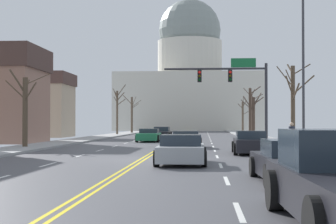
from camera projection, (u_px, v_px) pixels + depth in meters
name	position (u px, v px, depth m)	size (l,w,h in m)	color
ground	(143.00, 159.00, 23.76)	(20.00, 180.00, 0.20)	#47474C
signal_gantry	(236.00, 83.00, 38.93)	(7.91, 0.41, 6.48)	#28282D
street_lamp_right	(298.00, 57.00, 27.48)	(2.44, 0.24, 8.71)	#333338
capitol_building	(190.00, 81.00, 105.94)	(29.52, 18.26, 29.65)	beige
sedan_near_00	(186.00, 140.00, 34.42)	(2.10, 4.41, 1.13)	#6B6056
sedan_near_01	(250.00, 143.00, 27.69)	(2.00, 4.55, 1.26)	black
sedan_near_02	(181.00, 150.00, 20.91)	(2.08, 4.25, 1.22)	#9EA3A8
sedan_near_03	(292.00, 162.00, 14.65)	(2.13, 4.76, 1.24)	black
sedan_oncoming_00	(149.00, 136.00, 44.71)	(2.02, 4.42, 1.14)	#1E7247
sedan_oncoming_01	(162.00, 133.00, 54.61)	(2.03, 4.56, 1.21)	black
flank_building_00	(28.00, 105.00, 58.74)	(9.89, 6.34, 7.34)	tan
bare_tree_00	(253.00, 115.00, 53.93)	(2.29, 1.46, 5.27)	#423328
bare_tree_01	(25.00, 108.00, 33.04)	(2.59, 2.24, 4.99)	#4C3D2D
bare_tree_02	(243.00, 116.00, 72.41)	(1.93, 1.56, 5.10)	brown
bare_tree_03	(132.00, 114.00, 75.93)	(2.71, 1.13, 5.63)	brown
bare_tree_04	(293.00, 102.00, 33.37)	(2.36, 2.78, 5.49)	#4C3D2D
bare_tree_05	(117.00, 109.00, 66.29)	(1.75, 1.51, 6.52)	brown
bare_tree_06	(250.00, 110.00, 59.31)	(2.51, 2.04, 5.72)	#423328
pedestrian_01	(292.00, 135.00, 28.54)	(0.35, 0.34, 1.57)	#33333D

